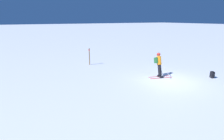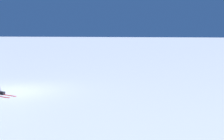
# 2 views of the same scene
# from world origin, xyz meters

# --- Properties ---
(ground_plane) EXTENTS (300.00, 300.00, 0.00)m
(ground_plane) POSITION_xyz_m (0.00, 0.00, 0.00)
(ground_plane) COLOR white
(skier) EXTENTS (1.50, 1.84, 1.86)m
(skier) POSITION_xyz_m (1.25, -0.07, 1.03)
(skier) COLOR red
(skier) RESTS_ON ground
(spare_backpack) EXTENTS (0.37, 0.33, 0.50)m
(spare_backpack) POSITION_xyz_m (-1.11, -3.34, 0.24)
(spare_backpack) COLOR black
(spare_backpack) RESTS_ON ground
(trail_marker) EXTENTS (0.13, 0.13, 1.61)m
(trail_marker) POSITION_xyz_m (7.19, 3.25, 0.90)
(trail_marker) COLOR brown
(trail_marker) RESTS_ON ground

